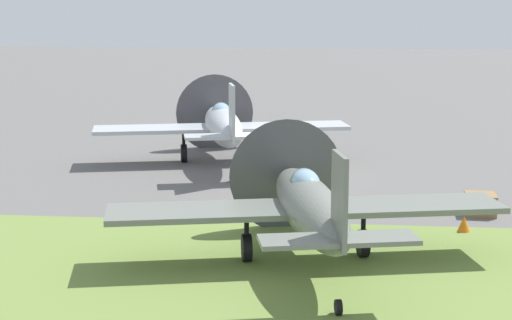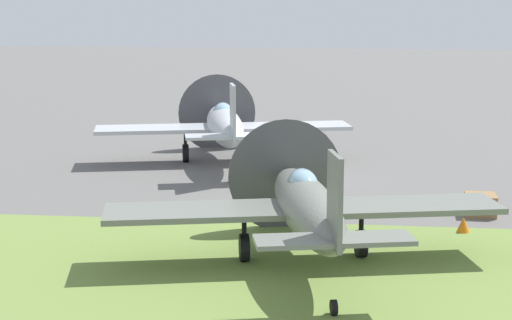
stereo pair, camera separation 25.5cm
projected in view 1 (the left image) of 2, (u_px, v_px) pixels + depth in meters
ground_plane at (272, 177)px, 29.98m from camera, size 160.00×160.00×0.00m
grass_verge at (231, 286)px, 18.67m from camera, size 120.00×11.00×0.01m
airplane_lead at (223, 125)px, 32.40m from camera, size 10.20×8.16×3.62m
airplane_wingman at (308, 205)px, 20.00m from camera, size 9.89×7.91×3.50m
ground_crew_chief at (208, 114)px, 39.75m from camera, size 0.63×0.38×1.73m
supply_crate at (480, 204)px, 24.77m from camera, size 0.94×0.94×0.64m
runway_marker_cone at (464, 224)px, 23.00m from camera, size 0.36×0.36×0.44m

